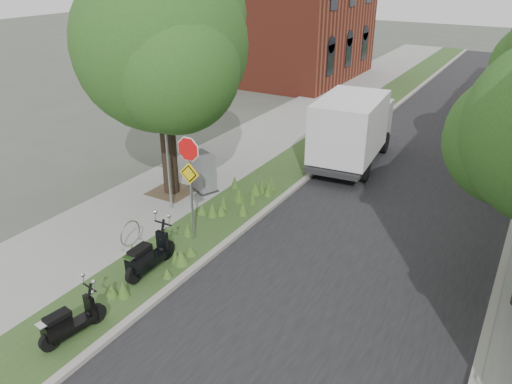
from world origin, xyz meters
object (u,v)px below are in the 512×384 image
sign_assembly (189,168)px  scooter_near (66,326)px  utility_cabinet (202,172)px  scooter_far (145,260)px  box_truck (353,127)px

sign_assembly → scooter_near: (0.26, -4.76, -1.84)m
scooter_near → utility_cabinet: size_ratio=1.18×
scooter_far → box_truck: size_ratio=0.33×
scooter_far → utility_cabinet: utility_cabinet is taller
box_truck → scooter_near: bearing=-96.4°
scooter_near → utility_cabinet: utility_cabinet is taller
scooter_near → box_truck: size_ratio=0.29×
sign_assembly → scooter_near: size_ratio=2.04×
scooter_near → utility_cabinet: 7.94m
scooter_far → box_truck: bearing=80.7°
sign_assembly → scooter_far: size_ratio=1.77×
sign_assembly → scooter_near: 5.11m
sign_assembly → scooter_far: 2.72m
sign_assembly → box_truck: bearing=78.1°
scooter_far → sign_assembly: bearing=91.2°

